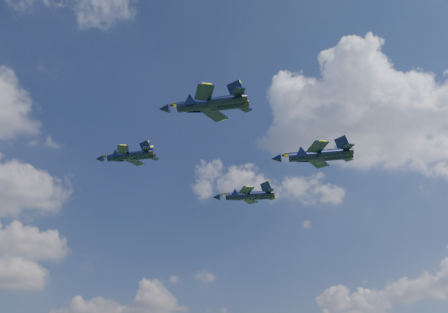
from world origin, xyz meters
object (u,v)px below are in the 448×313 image
Objects in this scene: jet_lead at (119,156)px; jet_left at (195,105)px; jet_right at (238,196)px; jet_slot at (304,156)px.

jet_lead is 0.85× the size of jet_left.
jet_lead reaches higher than jet_right.
jet_left is 41.64m from jet_right.
jet_left reaches higher than jet_slot.
jet_right is 0.96× the size of jet_slot.
jet_right is 27.38m from jet_slot.
jet_left is (2.48, -27.40, -0.32)m from jet_lead.
jet_right is (29.17, 29.69, -1.38)m from jet_left.
jet_lead is at bearing 93.40° from jet_slot.
jet_left is at bearing 177.18° from jet_right.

